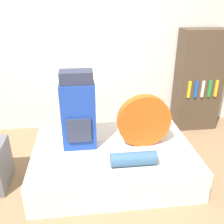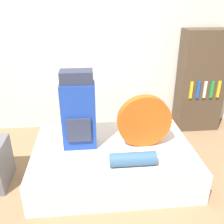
{
  "view_description": "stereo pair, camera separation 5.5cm",
  "coord_description": "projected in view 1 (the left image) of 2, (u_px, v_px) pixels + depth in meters",
  "views": [
    {
      "loc": [
        -0.15,
        -1.75,
        1.98
      ],
      "look_at": [
        0.14,
        0.74,
        0.82
      ],
      "focal_mm": 40.0,
      "sensor_mm": 36.0,
      "label": 1
    },
    {
      "loc": [
        -0.1,
        -1.75,
        1.98
      ],
      "look_at": [
        0.14,
        0.74,
        0.82
      ],
      "focal_mm": 40.0,
      "sensor_mm": 36.0,
      "label": 2
    }
  ],
  "objects": [
    {
      "name": "ground_plane",
      "position": [
        106.0,
        222.0,
        2.42
      ],
      "size": [
        16.0,
        16.0,
        0.0
      ],
      "primitive_type": "plane",
      "color": "#846647"
    },
    {
      "name": "wall_back",
      "position": [
        92.0,
        47.0,
        3.76
      ],
      "size": [
        8.0,
        0.05,
        2.6
      ],
      "color": "silver",
      "rests_on": "ground_plane"
    },
    {
      "name": "bed",
      "position": [
        113.0,
        160.0,
        3.03
      ],
      "size": [
        1.86,
        1.28,
        0.37
      ],
      "color": "silver",
      "rests_on": "ground_plane"
    },
    {
      "name": "backpack",
      "position": [
        78.0,
        112.0,
        2.78
      ],
      "size": [
        0.38,
        0.25,
        0.91
      ],
      "color": "navy",
      "rests_on": "bed"
    },
    {
      "name": "tent_bag",
      "position": [
        144.0,
        121.0,
        2.87
      ],
      "size": [
        0.62,
        0.11,
        0.62
      ],
      "color": "#D14C14",
      "rests_on": "bed"
    },
    {
      "name": "sleeping_roll",
      "position": [
        134.0,
        159.0,
        2.6
      ],
      "size": [
        0.49,
        0.15,
        0.15
      ],
      "color": "#33567A",
      "rests_on": "bed"
    },
    {
      "name": "bookshelf",
      "position": [
        198.0,
        81.0,
        3.92
      ],
      "size": [
        0.67,
        0.38,
        1.57
      ],
      "color": "#473828",
      "rests_on": "ground_plane"
    }
  ]
}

